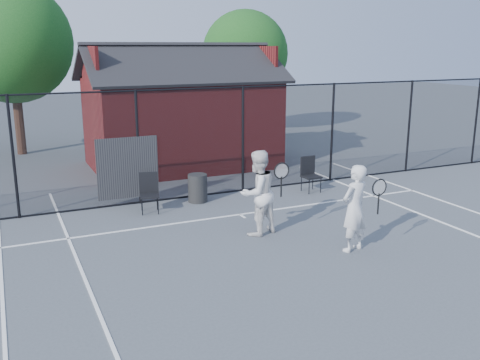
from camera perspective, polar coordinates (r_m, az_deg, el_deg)
name	(u,v)px	position (r m, az deg, el deg)	size (l,w,h in m)	color
ground	(303,257)	(10.80, 6.69, -8.13)	(80.00, 80.00, 0.00)	#4D5458
court_lines	(341,282)	(9.79, 10.75, -10.69)	(11.02, 18.00, 0.01)	white
fence	(199,145)	(14.63, -4.34, 3.75)	(22.04, 3.00, 3.00)	black
clubhouse	(181,120)	(18.60, -6.32, 6.43)	(6.50, 4.36, 4.19)	maroon
tree_left	(11,42)	(22.03, -23.22, 13.34)	(4.48, 4.48, 6.44)	#352015
tree_right	(245,54)	(25.40, 0.54, 13.32)	(3.97, 3.97, 5.70)	#352015
player_front	(355,208)	(11.00, 12.12, -2.96)	(0.85, 0.67, 1.80)	silver
player_back	(258,193)	(11.70, 1.89, -1.37)	(1.11, 0.96, 1.89)	white
chair_left	(149,194)	(13.52, -9.64, -1.46)	(0.47, 0.49, 0.97)	black
chair_right	(311,175)	(15.36, 7.61, 0.52)	(0.47, 0.49, 0.99)	black
waste_bin	(198,188)	(14.33, -4.54, -0.86)	(0.52, 0.52, 0.75)	black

